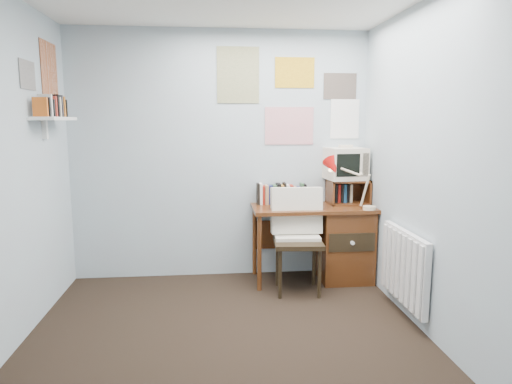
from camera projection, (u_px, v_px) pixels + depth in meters
ground at (229, 358)px, 3.11m from camera, size 3.50×3.50×0.00m
back_wall at (221, 156)px, 4.63m from camera, size 3.00×0.02×2.50m
right_wall at (451, 174)px, 3.06m from camera, size 0.02×3.50×2.50m
desk at (338, 240)px, 4.62m from camera, size 1.20×0.55×0.76m
desk_chair at (298, 243)px, 4.26m from camera, size 0.52×0.50×0.95m
desk_lamp at (370, 187)px, 4.33m from camera, size 0.38×0.35×0.45m
tv_riser at (348, 192)px, 4.66m from camera, size 0.40×0.30×0.25m
crt_tv at (345, 162)px, 4.63m from camera, size 0.41×0.39×0.35m
book_row at (286, 193)px, 4.67m from camera, size 0.60×0.14×0.22m
radiator at (404, 267)px, 3.73m from camera, size 0.09×0.80×0.60m
wall_shelf at (54, 119)px, 3.80m from camera, size 0.20×0.62×0.24m
posters_back at (290, 96)px, 4.60m from camera, size 1.20×0.01×0.90m
posters_left at (39, 72)px, 3.73m from camera, size 0.01×0.70×0.60m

